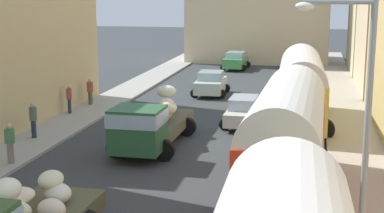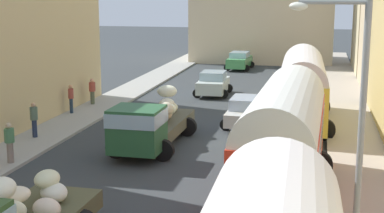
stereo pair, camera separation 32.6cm
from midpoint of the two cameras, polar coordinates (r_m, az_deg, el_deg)
ground_plane at (r=32.11m, az=2.68°, el=-1.04°), size 154.00×154.00×0.00m
sidewalk_left at (r=34.04m, az=-9.43°, el=-0.35°), size 2.50×70.00×0.14m
sidewalk_right at (r=31.73m, az=15.70°, el=-1.49°), size 2.50×70.00×0.14m
building_left_2 at (r=32.68m, az=-17.50°, el=7.13°), size 4.90×14.07×9.54m
building_right_4 at (r=52.13m, az=18.65°, el=7.90°), size 5.04×9.14×8.43m
parked_bus_1 at (r=19.19m, az=9.66°, el=-2.87°), size 3.39×9.07×4.06m
parked_bus_2 at (r=30.25m, az=11.21°, el=2.12°), size 3.37×9.19×3.89m
cargo_truck_1 at (r=25.20m, az=-3.86°, el=-1.74°), size 3.00×7.20×2.42m
car_0 at (r=38.61m, az=2.37°, el=2.31°), size 2.41×3.74×1.61m
car_1 at (r=51.51m, az=4.92°, el=4.57°), size 2.41×4.22×1.56m
car_3 at (r=30.05m, az=5.55°, el=-0.49°), size 2.17×4.11×1.50m
pedestrian_0 at (r=32.92m, az=-11.65°, el=0.88°), size 0.30×0.30×1.77m
pedestrian_1 at (r=27.92m, az=-15.09°, el=-1.18°), size 0.44×0.44×1.80m
pedestrian_2 at (r=24.06m, az=-17.30°, el=-3.35°), size 0.41×0.41×1.79m
pedestrian_4 at (r=35.32m, az=-9.62°, el=1.57°), size 0.45×0.45×1.72m
streetlamp_near at (r=14.18m, az=16.18°, el=-0.79°), size 1.88×0.28×6.79m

